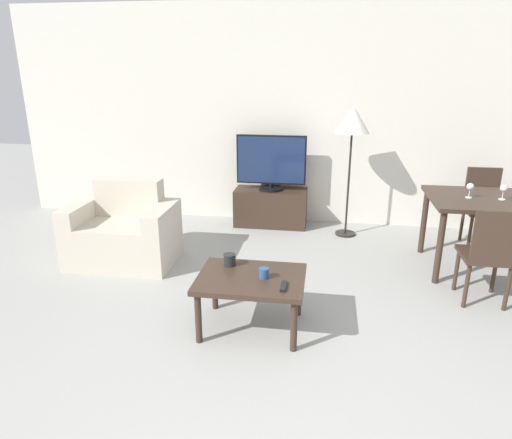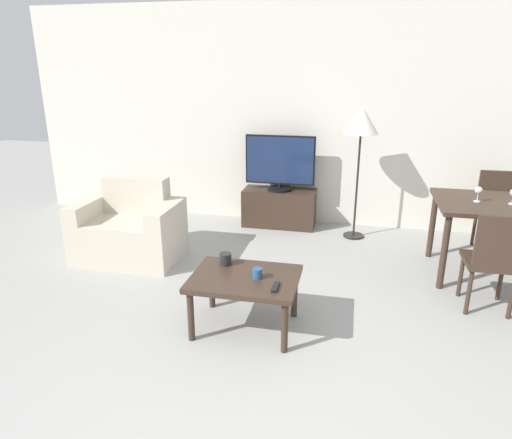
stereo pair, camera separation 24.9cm
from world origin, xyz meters
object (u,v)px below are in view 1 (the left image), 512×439
Objects in this scene: floor_lamp at (352,124)px; dining_table at (488,208)px; tv_stand at (271,207)px; tv at (271,163)px; coffee_table at (251,283)px; wine_glass_left at (504,189)px; dining_chair_far at (483,203)px; armchair at (124,233)px; cup_white_near at (264,273)px; wine_glass_center at (470,188)px; cup_colored_far at (230,260)px; remote_primary at (284,286)px; dining_chair_near at (489,252)px.

dining_table is at bearing -31.87° from floor_lamp.
tv_stand is 0.58m from tv.
floor_lamp reaches higher than coffee_table.
wine_glass_left is (1.40, -0.85, -0.48)m from floor_lamp.
tv_stand is at bearing 173.49° from dining_chair_far.
dining_chair_far is at bearing 15.97° from armchair.
wine_glass_left is at bearing -23.72° from dining_table.
coffee_table is 5.57× the size of wine_glass_left.
dining_chair_far is 3.09m from cup_white_near.
wine_glass_center is (2.05, -1.05, 0.62)m from tv_stand.
wine_glass_center is at bearing -173.34° from dining_table.
coffee_table is at bearing -109.61° from floor_lamp.
cup_colored_far is (1.32, -0.90, 0.18)m from armchair.
wine_glass_left reaches higher than cup_colored_far.
dining_chair_far is at bearing 43.40° from coffee_table.
coffee_table is at bearing 151.52° from remote_primary.
armchair is 1.31× the size of coffee_table.
tv is at bearing 173.55° from dining_chair_far.
remote_primary is 1.56× the size of cup_colored_far.
tv_stand is at bearing 45.03° from armchair.
tv_stand is (1.37, 1.37, -0.07)m from armchair.
armchair is at bearing 145.68° from cup_colored_far.
wine_glass_left reaches higher than coffee_table.
armchair is 1.17× the size of tv_stand.
dining_chair_far is 5.98× the size of wine_glass_center.
remote_primary reaches higher than coffee_table.
wine_glass_center is (-0.01, 0.72, 0.37)m from dining_chair_near.
armchair is 2.16m from remote_primary.
wine_glass_left is (1.93, 1.52, 0.40)m from remote_primary.
wine_glass_left is at bearing -97.34° from dining_chair_far.
coffee_table is 0.31m from remote_primary.
floor_lamp is (0.95, -0.21, 1.10)m from tv_stand.
dining_chair_near is (2.05, -1.77, 0.25)m from tv_stand.
cup_colored_far is (-0.30, 0.19, 0.01)m from cup_white_near.
cup_colored_far is at bearing -115.91° from floor_lamp.
dining_chair_far reaches higher than coffee_table.
tv is 1.06× the size of coffee_table.
cup_colored_far is at bearing 138.72° from coffee_table.
cup_colored_far is at bearing -153.32° from wine_glass_left.
cup_colored_far is 2.71m from wine_glass_left.
coffee_table is at bearing 175.07° from cup_white_near.
cup_colored_far is (-1.00, -2.06, -0.85)m from floor_lamp.
floor_lamp is 1.71m from wine_glass_left.
wine_glass_left reaches higher than dining_chair_far.
dining_chair_far is 3.08m from remote_primary.
wine_glass_center is at bearing 43.31° from remote_primary.
armchair is 11.10× the size of cup_colored_far.
wine_glass_center is (1.90, 1.40, 0.47)m from coffee_table.
dining_chair_near reaches higher than coffee_table.
dining_chair_near is at bearing -6.67° from armchair.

